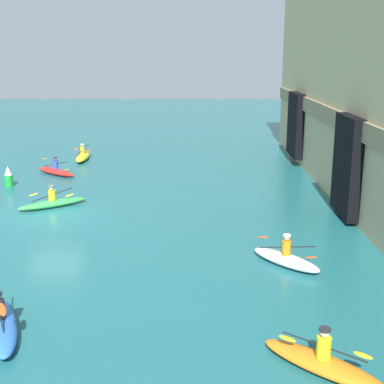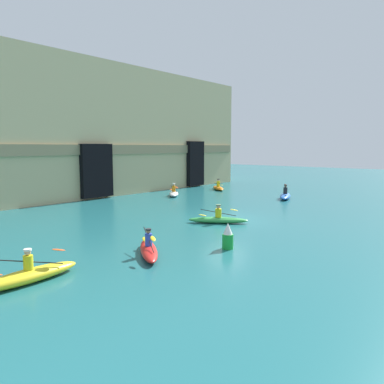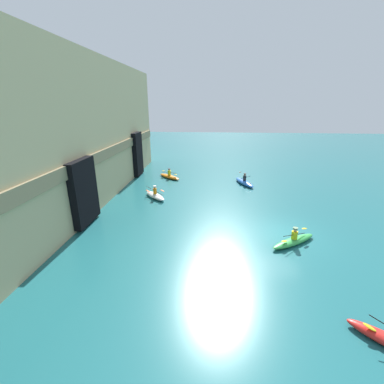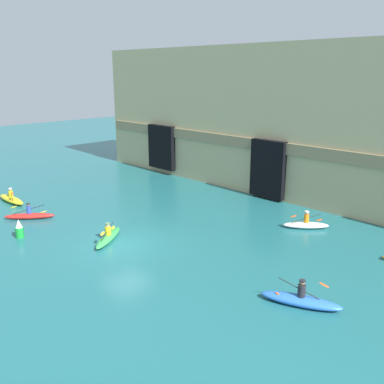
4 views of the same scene
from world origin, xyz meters
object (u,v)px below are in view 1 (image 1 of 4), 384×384
object	(u,v)px
kayak_red	(56,171)
kayak_white	(286,259)
kayak_green	(52,203)
marker_buoy	(8,177)
kayak_blue	(0,325)
kayak_orange	(323,362)
kayak_yellow	(83,156)

from	to	relation	value
kayak_red	kayak_white	bearing A→B (deg)	-11.53
kayak_green	marker_buoy	distance (m)	5.37
kayak_white	marker_buoy	distance (m)	17.48
kayak_green	kayak_blue	distance (m)	11.90
kayak_white	marker_buoy	xyz separation A→B (m)	(-11.19, -13.42, 0.29)
kayak_orange	kayak_yellow	distance (m)	27.12
kayak_orange	kayak_blue	size ratio (longest dim) A/B	0.84
kayak_orange	marker_buoy	world-z (taller)	marker_buoy
kayak_blue	kayak_orange	bearing A→B (deg)	55.96
kayak_white	marker_buoy	bearing A→B (deg)	-171.32
kayak_red	kayak_white	distance (m)	18.13
kayak_red	kayak_yellow	bearing A→B (deg)	120.18
kayak_red	kayak_green	bearing A→B (deg)	-38.28
kayak_yellow	kayak_red	xyz separation A→B (m)	(4.58, -0.71, -0.02)
kayak_yellow	kayak_blue	size ratio (longest dim) A/B	1.01
kayak_white	marker_buoy	size ratio (longest dim) A/B	2.35
kayak_blue	kayak_white	bearing A→B (deg)	97.12
kayak_white	kayak_green	bearing A→B (deg)	-166.95
kayak_white	kayak_orange	bearing A→B (deg)	-43.40
kayak_red	marker_buoy	bearing A→B (deg)	-85.06
kayak_orange	marker_buoy	distance (m)	21.99
kayak_green	kayak_red	xyz separation A→B (m)	(-6.90, -1.55, 0.00)
kayak_blue	marker_buoy	xyz separation A→B (m)	(-15.88, -5.08, 0.27)
kayak_orange	kayak_green	bearing A→B (deg)	167.79
kayak_red	marker_buoy	xyz separation A→B (m)	(2.81, -1.90, 0.29)
kayak_green	kayak_red	distance (m)	7.08
kayak_orange	kayak_red	size ratio (longest dim) A/B	0.98
kayak_orange	kayak_red	xyz separation A→B (m)	(-20.39, -11.31, 0.01)
kayak_green	kayak_orange	bearing A→B (deg)	-88.46
kayak_green	kayak_yellow	size ratio (longest dim) A/B	0.91
kayak_orange	kayak_red	distance (m)	23.32
kayak_white	kayak_blue	distance (m)	9.57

